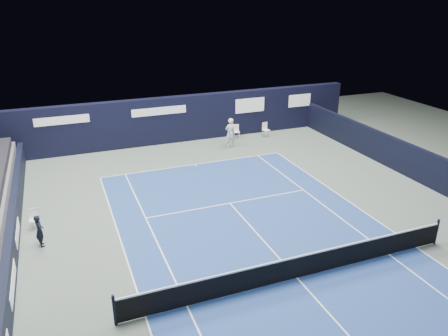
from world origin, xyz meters
The scene contains 12 objects.
ground centered at (0.00, 2.00, 0.00)m, with size 48.00×48.00×0.00m, color #505F55.
court_surface centered at (0.00, 0.00, 0.00)m, with size 10.97×23.77×0.01m, color navy.
enclosure_wall_right centered at (10.50, 6.00, 0.90)m, with size 0.30×22.00×1.80m, color black.
folding_chair_back_a centered at (4.30, 15.81, 0.61)m, with size 0.47×0.50×0.92m.
folding_chair_back_b centered at (6.33, 15.28, 0.57)m, with size 0.51×0.50×0.99m.
line_judge_chair centered at (-8.75, 7.35, 0.50)m, with size 0.41×0.40×0.88m.
line_judge centered at (-8.50, 5.68, 0.68)m, with size 0.50×0.33×1.37m, color black.
court_markings centered at (0.00, 0.00, 0.01)m, with size 11.03×23.83×0.00m.
tennis_net centered at (0.00, 0.00, 0.51)m, with size 12.90×0.10×1.10m.
back_sponsor_wall centered at (0.01, 16.50, 1.55)m, with size 26.00×0.63×3.10m.
side_barrier_left centered at (-9.50, 5.97, 0.60)m, with size 0.33×22.00×1.20m.
tennis_player centered at (3.16, 14.10, 0.97)m, with size 0.77×0.90×1.93m.
Camera 1 is at (-7.19, -11.13, 9.54)m, focal length 35.00 mm.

